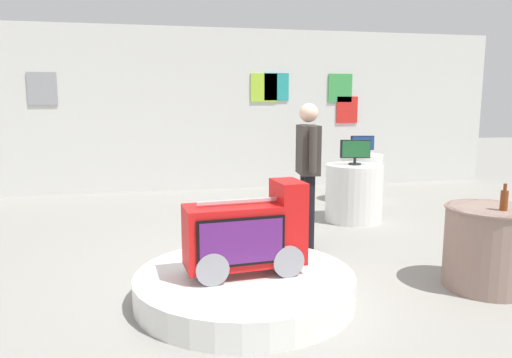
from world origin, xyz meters
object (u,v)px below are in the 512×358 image
object	(u,v)px
side_table_round	(488,247)
shopper_browsing_near_truck	(308,165)
main_display_pedestal	(245,286)
display_pedestal_left_rear	(354,193)
display_pedestal_center_rear	(361,178)
tv_on_center_rear	(362,145)
bottle_on_side_table	(504,200)
tv_on_left_rear	(355,151)
novelty_firetruck_tv	(247,237)

from	to	relation	value
side_table_round	shopper_browsing_near_truck	distance (m)	1.91
main_display_pedestal	side_table_round	world-z (taller)	side_table_round
display_pedestal_left_rear	display_pedestal_center_rear	xyz separation A→B (m)	(0.63, 1.19, 0.00)
display_pedestal_left_rear	tv_on_center_rear	size ratio (longest dim) A/B	2.05
shopper_browsing_near_truck	display_pedestal_center_rear	bearing A→B (deg)	54.09
display_pedestal_left_rear	bottle_on_side_table	bearing A→B (deg)	-85.59
main_display_pedestal	shopper_browsing_near_truck	world-z (taller)	shopper_browsing_near_truck
display_pedestal_center_rear	shopper_browsing_near_truck	distance (m)	2.82
tv_on_left_rear	main_display_pedestal	bearing A→B (deg)	-129.99
novelty_firetruck_tv	bottle_on_side_table	world-z (taller)	novelty_firetruck_tv
display_pedestal_left_rear	tv_on_left_rear	world-z (taller)	tv_on_left_rear
tv_on_center_rear	display_pedestal_center_rear	bearing A→B (deg)	100.65
display_pedestal_left_rear	tv_on_left_rear	bearing A→B (deg)	-74.66
novelty_firetruck_tv	tv_on_left_rear	world-z (taller)	tv_on_left_rear
main_display_pedestal	display_pedestal_center_rear	xyz separation A→B (m)	(2.54, 3.47, 0.27)
main_display_pedestal	tv_on_center_rear	size ratio (longest dim) A/B	4.78
novelty_firetruck_tv	tv_on_left_rear	size ratio (longest dim) A/B	2.51
tv_on_left_rear	tv_on_center_rear	xyz separation A→B (m)	(0.63, 1.19, -0.04)
display_pedestal_left_rear	bottle_on_side_table	world-z (taller)	bottle_on_side_table
side_table_round	display_pedestal_center_rear	bearing A→B (deg)	82.91
novelty_firetruck_tv	side_table_round	size ratio (longest dim) A/B	1.33
tv_on_left_rear	novelty_firetruck_tv	bearing A→B (deg)	-129.67
display_pedestal_left_rear	display_pedestal_center_rear	world-z (taller)	same
tv_on_left_rear	bottle_on_side_table	distance (m)	2.59
main_display_pedestal	bottle_on_side_table	distance (m)	2.24
display_pedestal_left_rear	main_display_pedestal	bearing A→B (deg)	-129.92
main_display_pedestal	tv_on_left_rear	size ratio (longest dim) A/B	4.53
tv_on_center_rear	shopper_browsing_near_truck	bearing A→B (deg)	-125.97
novelty_firetruck_tv	display_pedestal_left_rear	bearing A→B (deg)	50.40
bottle_on_side_table	shopper_browsing_near_truck	distance (m)	1.94
bottle_on_side_table	display_pedestal_center_rear	bearing A→B (deg)	83.43
tv_on_center_rear	bottle_on_side_table	world-z (taller)	tv_on_center_rear
display_pedestal_center_rear	tv_on_center_rear	world-z (taller)	tv_on_center_rear
tv_on_center_rear	display_pedestal_left_rear	bearing A→B (deg)	-118.07
main_display_pedestal	side_table_round	size ratio (longest dim) A/B	2.41
main_display_pedestal	bottle_on_side_table	xyz separation A→B (m)	(2.11, -0.30, 0.69)
side_table_round	main_display_pedestal	bearing A→B (deg)	175.15
main_display_pedestal	bottle_on_side_table	size ratio (longest dim) A/B	7.96
main_display_pedestal	tv_on_left_rear	distance (m)	3.09
main_display_pedestal	tv_on_left_rear	xyz separation A→B (m)	(1.91, 2.27, 0.84)
display_pedestal_center_rear	tv_on_left_rear	bearing A→B (deg)	-117.85
display_pedestal_left_rear	tv_on_left_rear	size ratio (longest dim) A/B	1.95
display_pedestal_center_rear	bottle_on_side_table	distance (m)	3.82
main_display_pedestal	bottle_on_side_table	bearing A→B (deg)	-8.12
display_pedestal_center_rear	bottle_on_side_table	bearing A→B (deg)	-96.57
side_table_round	shopper_browsing_near_truck	bearing A→B (deg)	129.82
display_pedestal_center_rear	main_display_pedestal	bearing A→B (deg)	-126.20
tv_on_left_rear	bottle_on_side_table	xyz separation A→B (m)	(0.20, -2.58, -0.15)
bottle_on_side_table	side_table_round	bearing A→B (deg)	98.97
novelty_firetruck_tv	display_pedestal_center_rear	xyz separation A→B (m)	(2.52, 3.48, -0.14)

